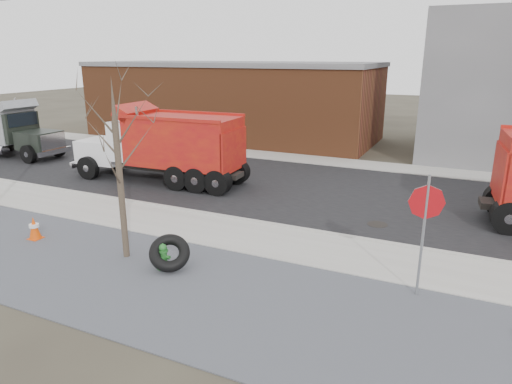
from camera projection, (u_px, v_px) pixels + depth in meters
The scene contains 14 objects.
ground at pixel (262, 243), 14.40m from camera, with size 120.00×120.00×0.00m, color #383328.
gravel_verge at pixel (204, 293), 11.36m from camera, with size 60.00×5.00×0.03m, color slate.
sidewalk at pixel (265, 240), 14.61m from camera, with size 60.00×2.50×0.06m, color #9E9B93.
curb at pixel (280, 226), 15.73m from camera, with size 60.00×0.15×0.11m, color #9E9B93.
road at pixel (321, 191), 19.86m from camera, with size 60.00×9.40×0.02m, color black.
far_sidewalk at pixel (353, 164), 24.80m from camera, with size 60.00×2.00×0.06m, color #9E9B93.
building_brick at pixel (232, 100), 32.43m from camera, with size 20.20×8.20×5.30m.
bare_tree at pixel (117, 147), 12.49m from camera, with size 3.20×3.20×5.20m.
fire_hydrant at pixel (163, 258), 12.57m from camera, with size 0.42×0.41×0.76m.
truck_tire at pixel (170, 253), 12.52m from camera, with size 1.51×1.49×0.98m.
stop_sign at pixel (425, 216), 10.69m from camera, with size 0.82×0.24×3.09m.
traffic_cone_near at pixel (34, 228), 14.61m from camera, with size 0.40×0.40×0.76m.
dump_truck_red_b at pixel (164, 144), 20.89m from camera, with size 8.39×2.73×3.53m.
dump_truck_grey at pixel (4, 127), 26.66m from camera, with size 7.19×2.38×3.25m.
Camera 1 is at (5.47, -12.15, 5.71)m, focal length 32.00 mm.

